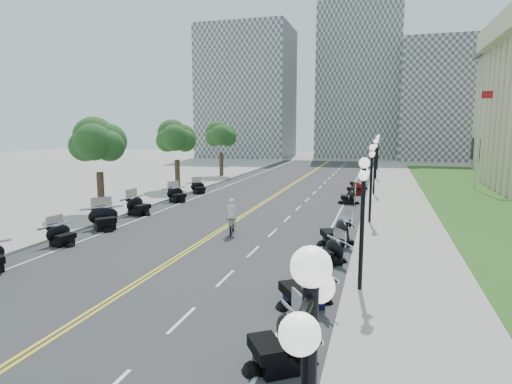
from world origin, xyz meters
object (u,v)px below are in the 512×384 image
(motorcycle_n_3, at_px, (304,284))
(bicycle, at_px, (232,226))
(flagpole, at_px, (478,139))
(cyclist_rider, at_px, (232,202))

(motorcycle_n_3, xyz_separation_m, bicycle, (-5.72, 8.62, -0.25))
(flagpole, bearing_deg, bicycle, -126.18)
(bicycle, relative_size, cyclist_rider, 0.99)
(flagpole, height_order, motorcycle_n_3, flagpole)
(motorcycle_n_3, bearing_deg, flagpole, 125.30)
(flagpole, relative_size, motorcycle_n_3, 4.47)
(flagpole, relative_size, cyclist_rider, 5.57)
(motorcycle_n_3, relative_size, bicycle, 1.26)
(bicycle, distance_m, cyclist_rider, 1.43)
(bicycle, bearing_deg, cyclist_rider, 0.00)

